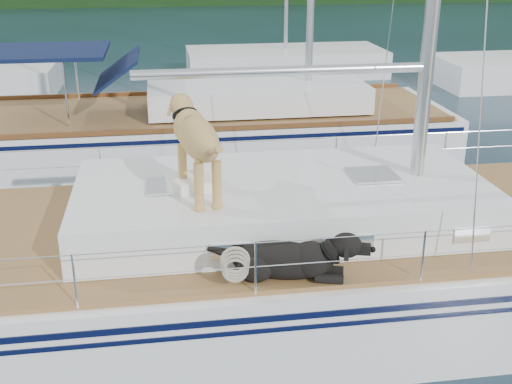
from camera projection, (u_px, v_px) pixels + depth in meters
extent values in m
plane|color=black|center=(222.00, 309.00, 8.70)|extent=(120.00, 120.00, 0.00)
cube|color=white|center=(221.00, 276.00, 8.51)|extent=(12.00, 3.80, 1.40)
cube|color=olive|center=(220.00, 226.00, 8.25)|extent=(11.52, 3.50, 0.06)
cube|color=white|center=(281.00, 201.00, 8.25)|extent=(5.20, 2.50, 0.55)
cylinder|color=silver|center=(283.00, 71.00, 7.64)|extent=(3.60, 0.12, 0.12)
cylinder|color=silver|center=(236.00, 244.00, 6.42)|extent=(10.56, 0.01, 0.01)
cylinder|color=silver|center=(208.00, 143.00, 9.64)|extent=(10.56, 0.01, 0.01)
cube|color=blue|center=(120.00, 191.00, 9.27)|extent=(0.77, 0.61, 0.05)
cube|color=white|center=(192.00, 183.00, 7.88)|extent=(0.64, 0.56, 0.15)
torus|color=#BAAD93|center=(235.00, 260.00, 6.53)|extent=(0.40, 0.14, 0.39)
cube|color=white|center=(204.00, 139.00, 14.62)|extent=(11.00, 3.50, 1.30)
cube|color=olive|center=(203.00, 111.00, 14.38)|extent=(10.56, 3.29, 0.06)
cube|color=white|center=(256.00, 94.00, 14.42)|extent=(4.80, 2.30, 0.55)
cube|color=#0E1A3B|center=(48.00, 52.00, 13.42)|extent=(2.40, 2.30, 0.08)
cube|color=white|center=(285.00, 64.00, 23.84)|extent=(7.20, 3.00, 1.10)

